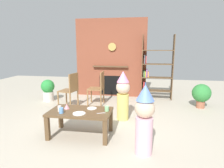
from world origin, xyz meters
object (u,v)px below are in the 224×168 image
Objects in this scene: birthday_cake_slice at (67,106)px; child_in_pink at (123,94)px; paper_plate_rear at (92,108)px; child_with_cone_hat at (144,118)px; paper_cup_near_left at (60,109)px; dining_chair_middle at (99,86)px; paper_cup_center at (107,109)px; dining_chair_left at (71,88)px; paper_plate_front at (79,113)px; potted_plant_tall at (201,94)px; potted_plant_short at (48,89)px; bookshelf at (155,70)px; coffee_table at (80,115)px; paper_cup_near_right at (61,111)px.

child_in_pink is (0.93, 0.81, 0.06)m from birthday_cake_slice.
paper_plate_rear is 0.16× the size of child_with_cone_hat.
dining_chair_middle is (0.24, 1.95, 0.00)m from paper_cup_near_left.
child_in_pink is at bearing 76.88° from paper_cup_center.
dining_chair_left is at bearing -24.74° from child_with_cone_hat.
child_with_cone_hat reaches higher than dining_chair_middle.
paper_plate_front is 1.82m from dining_chair_left.
potted_plant_tall is (2.52, 2.17, -0.10)m from paper_plate_front.
potted_plant_short is (-0.89, 0.49, -0.17)m from dining_chair_left.
potted_plant_tall is at bearing -31.77° from bookshelf.
dining_chair_middle reaches higher than potted_plant_short.
potted_plant_short reaches higher than paper_plate_front.
paper_cup_center is 1.87m from dining_chair_left.
coffee_table is 0.35m from paper_cup_near_right.
paper_plate_front is 0.39m from birthday_cake_slice.
child_in_pink is at bearing -111.99° from bookshelf.
dining_chair_left is at bearing -150.00° from bookshelf.
paper_cup_near_left is at bearing -164.81° from coffee_table.
child_in_pink is (0.65, 0.87, 0.17)m from coffee_table.
paper_cup_center is at bearing 17.80° from paper_cup_near_right.
dining_chair_left is (-0.75, 1.48, 0.13)m from coffee_table.
child_with_cone_hat is 3.65m from potted_plant_short.
birthday_cake_slice is 0.11× the size of dining_chair_left.
paper_cup_near_left is at bearing 82.66° from dining_chair_middle.
child_in_pink is 1.24m from dining_chair_middle.
paper_cup_near_left is 1.05× the size of paper_cup_near_right.
paper_plate_front and paper_plate_rear have the same top height.
coffee_table is 0.24m from paper_plate_rear.
child_with_cone_hat is at bearing -95.38° from bookshelf.
dining_chair_middle is (-0.10, 1.86, 0.13)m from coffee_table.
paper_plate_rear is 0.28× the size of potted_plant_tall.
child_in_pink is at bearing -25.56° from potted_plant_short.
potted_plant_short is at bearing -20.01° from child_with_cone_hat.
bookshelf reaches higher than paper_plate_front.
coffee_table is 0.18m from paper_plate_front.
paper_cup_near_left is 3.58m from potted_plant_tall.
bookshelf reaches higher than child_with_cone_hat.
potted_plant_tall is (2.83, 2.19, -0.14)m from paper_cup_near_right.
birthday_cake_slice is at bearing -122.29° from bookshelf.
paper_cup_near_left is at bearing 169.99° from paper_plate_front.
child_with_cone_hat is 1.38m from child_in_pink.
potted_plant_short reaches higher than potted_plant_tall.
dining_chair_left is (-1.85, 1.91, -0.04)m from child_with_cone_hat.
birthday_cake_slice is (-0.28, 0.07, 0.12)m from coffee_table.
dining_chair_middle reaches higher than potted_plant_tall.
paper_plate_rear is 0.28× the size of potted_plant_short.
potted_plant_short is at bearing 137.63° from paper_cup_center.
child_with_cone_hat is 1.67× the size of potted_plant_short.
coffee_table is 1.86m from dining_chair_middle.
child_in_pink reaches higher than paper_cup_near_right.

